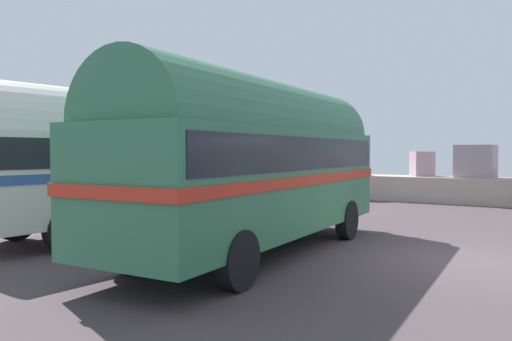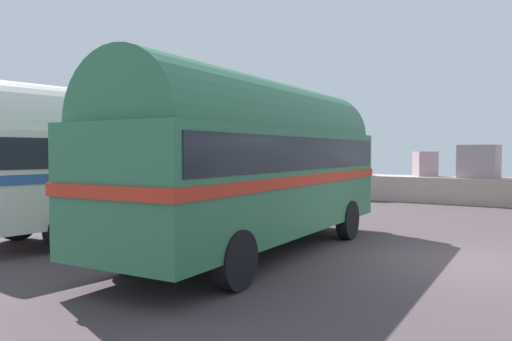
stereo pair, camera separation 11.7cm
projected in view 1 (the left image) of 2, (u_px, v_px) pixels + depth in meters
ground at (466, 262)px, 9.80m from camera, size 32.00×26.00×0.02m
vintage_coach at (257, 158)px, 10.49m from camera, size 2.85×8.70×3.70m
second_coach at (130, 157)px, 13.41m from camera, size 3.28×8.78×3.70m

